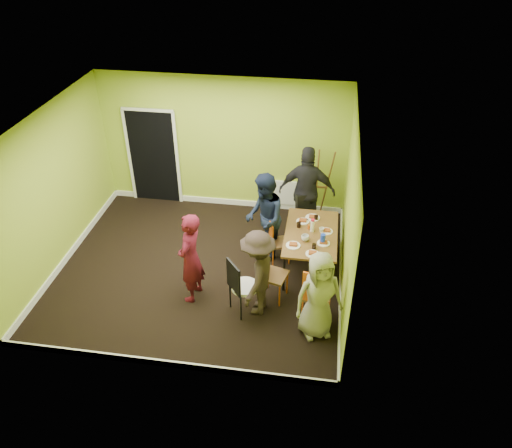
{
  "coord_description": "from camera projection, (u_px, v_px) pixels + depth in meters",
  "views": [
    {
      "loc": [
        2.04,
        -6.77,
        5.7
      ],
      "look_at": [
        1.01,
        0.0,
        1.07
      ],
      "focal_mm": 35.0,
      "sensor_mm": 36.0,
      "label": 1
    }
  ],
  "objects": [
    {
      "name": "person_back_end",
      "position": [
        307.0,
        192.0,
        9.45
      ],
      "size": [
        1.08,
        0.47,
        1.83
      ],
      "primitive_type": "imported",
      "rotation": [
        0.0,
        0.0,
        3.12
      ],
      "color": "black",
      "rests_on": "ground"
    },
    {
      "name": "chair_back_end",
      "position": [
        306.0,
        208.0,
        9.44
      ],
      "size": [
        0.52,
        0.56,
        0.93
      ],
      "rotation": [
        0.0,
        0.0,
        3.56
      ],
      "color": "#DE5E14",
      "rests_on": "ground"
    },
    {
      "name": "orange_bottle",
      "position": [
        309.0,
        227.0,
        8.68
      ],
      "size": [
        0.04,
        0.04,
        0.08
      ],
      "primitive_type": "cylinder",
      "color": "#DE5E14",
      "rests_on": "dining_table"
    },
    {
      "name": "plate_near_right",
      "position": [
        293.0,
        245.0,
        8.29
      ],
      "size": [
        0.24,
        0.24,
        0.01
      ],
      "primitive_type": "cylinder",
      "color": "white",
      "rests_on": "dining_table"
    },
    {
      "name": "plate_near_left",
      "position": [
        303.0,
        221.0,
        8.89
      ],
      "size": [
        0.23,
        0.23,
        0.01
      ],
      "primitive_type": "cylinder",
      "color": "white",
      "rests_on": "dining_table"
    },
    {
      "name": "glass_front",
      "position": [
        314.0,
        246.0,
        8.21
      ],
      "size": [
        0.07,
        0.07,
        0.09
      ],
      "primitive_type": "cylinder",
      "color": "black",
      "rests_on": "dining_table"
    },
    {
      "name": "chair_bentwood",
      "position": [
        241.0,
        284.0,
        7.77
      ],
      "size": [
        0.56,
        0.55,
        1.01
      ],
      "rotation": [
        0.0,
        0.0,
        -0.88
      ],
      "color": "black",
      "rests_on": "ground"
    },
    {
      "name": "person_left_far",
      "position": [
        264.0,
        218.0,
        8.8
      ],
      "size": [
        0.82,
        0.95,
        1.7
      ],
      "primitive_type": "imported",
      "rotation": [
        0.0,
        0.0,
        -1.34
      ],
      "color": "black",
      "rests_on": "ground"
    },
    {
      "name": "thermos",
      "position": [
        312.0,
        226.0,
        8.58
      ],
      "size": [
        0.07,
        0.07,
        0.22
      ],
      "primitive_type": "cylinder",
      "color": "white",
      "rests_on": "dining_table"
    },
    {
      "name": "glass_mid",
      "position": [
        299.0,
        225.0,
        8.72
      ],
      "size": [
        0.07,
        0.07,
        0.1
      ],
      "primitive_type": "cylinder",
      "color": "black",
      "rests_on": "dining_table"
    },
    {
      "name": "person_standing",
      "position": [
        191.0,
        258.0,
        7.93
      ],
      "size": [
        0.46,
        0.63,
        1.6
      ],
      "primitive_type": "imported",
      "rotation": [
        0.0,
        0.0,
        -1.71
      ],
      "color": "#4F0D1C",
      "rests_on": "ground"
    },
    {
      "name": "dining_table",
      "position": [
        311.0,
        235.0,
        8.63
      ],
      "size": [
        0.9,
        1.5,
        0.75
      ],
      "color": "black",
      "rests_on": "ground"
    },
    {
      "name": "person_front_end",
      "position": [
        319.0,
        295.0,
        7.3
      ],
      "size": [
        0.85,
        0.71,
        1.48
      ],
      "primitive_type": "imported",
      "rotation": [
        0.0,
        0.0,
        0.39
      ],
      "color": "gray",
      "rests_on": "ground"
    },
    {
      "name": "chair_left_near",
      "position": [
        269.0,
        269.0,
        8.09
      ],
      "size": [
        0.5,
        0.5,
        0.99
      ],
      "rotation": [
        0.0,
        0.0,
        -1.84
      ],
      "color": "#DE5E14",
      "rests_on": "ground"
    },
    {
      "name": "blue_bottle",
      "position": [
        323.0,
        239.0,
        8.3
      ],
      "size": [
        0.08,
        0.08,
        0.18
      ],
      "primitive_type": "cylinder",
      "color": "blue",
      "rests_on": "dining_table"
    },
    {
      "name": "plate_wall_front",
      "position": [
        323.0,
        243.0,
        8.34
      ],
      "size": [
        0.22,
        0.22,
        0.01
      ],
      "primitive_type": "cylinder",
      "color": "white",
      "rests_on": "dining_table"
    },
    {
      "name": "plate_far_back",
      "position": [
        313.0,
        218.0,
        8.99
      ],
      "size": [
        0.26,
        0.26,
        0.01
      ],
      "primitive_type": "cylinder",
      "color": "white",
      "rests_on": "dining_table"
    },
    {
      "name": "cup_b",
      "position": [
        322.0,
        230.0,
        8.6
      ],
      "size": [
        0.09,
        0.09,
        0.08
      ],
      "primitive_type": "imported",
      "color": "white",
      "rests_on": "dining_table"
    },
    {
      "name": "person_left_near",
      "position": [
        258.0,
        273.0,
        7.7
      ],
      "size": [
        0.69,
        1.04,
        1.5
      ],
      "primitive_type": "imported",
      "rotation": [
        0.0,
        0.0,
        -1.71
      ],
      "color": "#2B201D",
      "rests_on": "ground"
    },
    {
      "name": "plate_wall_back",
      "position": [
        326.0,
        231.0,
        8.63
      ],
      "size": [
        0.23,
        0.23,
        0.01
      ],
      "primitive_type": "cylinder",
      "color": "white",
      "rests_on": "dining_table"
    },
    {
      "name": "plate_far_front",
      "position": [
        313.0,
        254.0,
        8.1
      ],
      "size": [
        0.23,
        0.23,
        0.01
      ],
      "primitive_type": "cylinder",
      "color": "white",
      "rests_on": "dining_table"
    },
    {
      "name": "cup_a",
      "position": [
        305.0,
        238.0,
        8.39
      ],
      "size": [
        0.13,
        0.13,
        0.1
      ],
      "primitive_type": "imported",
      "color": "white",
      "rests_on": "dining_table"
    },
    {
      "name": "easel",
      "position": [
        317.0,
        185.0,
        9.89
      ],
      "size": [
        0.64,
        0.6,
        1.6
      ],
      "color": "brown",
      "rests_on": "ground"
    },
    {
      "name": "room_walls",
      "position": [
        196.0,
        221.0,
        8.47
      ],
      "size": [
        5.04,
        4.54,
        2.82
      ],
      "color": "#A4C332",
      "rests_on": "ground"
    },
    {
      "name": "chair_left_far",
      "position": [
        275.0,
        239.0,
        8.9
      ],
      "size": [
        0.46,
        0.46,
        0.86
      ],
      "rotation": [
        0.0,
        0.0,
        -1.2
      ],
      "color": "#DE5E14",
      "rests_on": "ground"
    },
    {
      "name": "chair_front_end",
      "position": [
        316.0,
        293.0,
        7.58
      ],
      "size": [
        0.49,
        0.49,
        1.03
      ],
      "rotation": [
        0.0,
        0.0,
        -0.15
      ],
      "color": "#DE5E14",
      "rests_on": "ground"
    },
    {
      "name": "glass_back",
      "position": [
        316.0,
        218.0,
        8.92
      ],
      "size": [
        0.07,
        0.07,
        0.09
      ],
      "primitive_type": "cylinder",
      "color": "black",
      "rests_on": "dining_table"
    },
    {
      "name": "ground",
      "position": [
        201.0,
        268.0,
        8.99
      ],
      "size": [
        5.0,
        5.0,
        0.0
      ],
      "primitive_type": "plane",
      "color": "black",
      "rests_on": "ground"
    }
  ]
}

